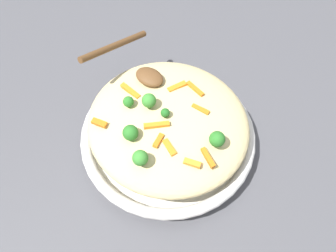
# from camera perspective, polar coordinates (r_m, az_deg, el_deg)

# --- Properties ---
(ground_plane) EXTENTS (2.40, 2.40, 0.00)m
(ground_plane) POSITION_cam_1_polar(r_m,az_deg,el_deg) (0.68, 0.00, -2.86)
(ground_plane) COLOR #4C4C51
(serving_bowl) EXTENTS (0.33, 0.33, 0.05)m
(serving_bowl) POSITION_cam_1_polar(r_m,az_deg,el_deg) (0.66, 0.00, -1.81)
(serving_bowl) COLOR white
(serving_bowl) RESTS_ON ground_plane
(pasta_mound) EXTENTS (0.30, 0.29, 0.07)m
(pasta_mound) POSITION_cam_1_polar(r_m,az_deg,el_deg) (0.62, 0.00, 0.49)
(pasta_mound) COLOR #DBC689
(pasta_mound) RESTS_ON serving_bowl
(carrot_piece_0) EXTENTS (0.03, 0.02, 0.01)m
(carrot_piece_0) POSITION_cam_1_polar(r_m,az_deg,el_deg) (0.55, 4.06, -6.18)
(carrot_piece_0) COLOR orange
(carrot_piece_0) RESTS_ON pasta_mound
(carrot_piece_1) EXTENTS (0.04, 0.01, 0.01)m
(carrot_piece_1) POSITION_cam_1_polar(r_m,az_deg,el_deg) (0.63, -6.37, 5.76)
(carrot_piece_1) COLOR orange
(carrot_piece_1) RESTS_ON pasta_mound
(carrot_piece_2) EXTENTS (0.04, 0.04, 0.01)m
(carrot_piece_2) POSITION_cam_1_polar(r_m,az_deg,el_deg) (0.57, -1.59, -0.04)
(carrot_piece_2) COLOR orange
(carrot_piece_2) RESTS_ON pasta_mound
(carrot_piece_3) EXTENTS (0.04, 0.02, 0.01)m
(carrot_piece_3) POSITION_cam_1_polar(r_m,az_deg,el_deg) (0.63, 4.53, 6.17)
(carrot_piece_3) COLOR orange
(carrot_piece_3) RESTS_ON pasta_mound
(carrot_piece_4) EXTENTS (0.03, 0.02, 0.01)m
(carrot_piece_4) POSITION_cam_1_polar(r_m,az_deg,el_deg) (0.56, 0.22, -3.60)
(carrot_piece_4) COLOR orange
(carrot_piece_4) RESTS_ON pasta_mound
(carrot_piece_5) EXTENTS (0.01, 0.03, 0.01)m
(carrot_piece_5) POSITION_cam_1_polar(r_m,az_deg,el_deg) (0.56, -1.62, -2.44)
(carrot_piece_5) COLOR orange
(carrot_piece_5) RESTS_ON pasta_mound
(carrot_piece_6) EXTENTS (0.02, 0.04, 0.01)m
(carrot_piece_6) POSITION_cam_1_polar(r_m,az_deg,el_deg) (0.63, 1.51, 6.57)
(carrot_piece_6) COLOR orange
(carrot_piece_6) RESTS_ON pasta_mound
(carrot_piece_7) EXTENTS (0.03, 0.01, 0.01)m
(carrot_piece_7) POSITION_cam_1_polar(r_m,az_deg,el_deg) (0.60, 5.44, 2.81)
(carrot_piece_7) COLOR orange
(carrot_piece_7) RESTS_ON pasta_mound
(carrot_piece_8) EXTENTS (0.03, 0.02, 0.01)m
(carrot_piece_8) POSITION_cam_1_polar(r_m,az_deg,el_deg) (0.60, -11.43, 0.53)
(carrot_piece_8) COLOR orange
(carrot_piece_8) RESTS_ON pasta_mound
(carrot_piece_9) EXTENTS (0.04, 0.02, 0.01)m
(carrot_piece_9) POSITION_cam_1_polar(r_m,az_deg,el_deg) (0.56, 6.69, -5.28)
(carrot_piece_9) COLOR orange
(carrot_piece_9) RESTS_ON pasta_mound
(broccoli_floret_0) EXTENTS (0.03, 0.03, 0.03)m
(broccoli_floret_0) POSITION_cam_1_polar(r_m,az_deg,el_deg) (0.59, -3.20, 4.24)
(broccoli_floret_0) COLOR #377928
(broccoli_floret_0) RESTS_ON pasta_mound
(broccoli_floret_1) EXTENTS (0.03, 0.03, 0.03)m
(broccoli_floret_1) POSITION_cam_1_polar(r_m,az_deg,el_deg) (0.54, -4.65, -5.38)
(broccoli_floret_1) COLOR #377928
(broccoli_floret_1) RESTS_ON pasta_mound
(broccoli_floret_2) EXTENTS (0.02, 0.02, 0.02)m
(broccoli_floret_2) POSITION_cam_1_polar(r_m,az_deg,el_deg) (0.58, -0.76, 2.37)
(broccoli_floret_2) COLOR #205B1C
(broccoli_floret_2) RESTS_ON pasta_mound
(broccoli_floret_3) EXTENTS (0.02, 0.02, 0.02)m
(broccoli_floret_3) POSITION_cam_1_polar(r_m,az_deg,el_deg) (0.60, -6.64, 4.04)
(broccoli_floret_3) COLOR #296820
(broccoli_floret_3) RESTS_ON pasta_mound
(broccoli_floret_4) EXTENTS (0.03, 0.03, 0.03)m
(broccoli_floret_4) POSITION_cam_1_polar(r_m,az_deg,el_deg) (0.56, -6.28, -1.15)
(broccoli_floret_4) COLOR #296820
(broccoli_floret_4) RESTS_ON pasta_mound
(broccoli_floret_5) EXTENTS (0.03, 0.03, 0.03)m
(broccoli_floret_5) POSITION_cam_1_polar(r_m,az_deg,el_deg) (0.56, 8.21, -2.21)
(broccoli_floret_5) COLOR #296820
(broccoli_floret_5) RESTS_ON pasta_mound
(serving_spoon) EXTENTS (0.12, 0.17, 0.07)m
(serving_spoon) POSITION_cam_1_polar(r_m,az_deg,el_deg) (0.64, -5.31, 10.11)
(serving_spoon) COLOR brown
(serving_spoon) RESTS_ON pasta_mound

